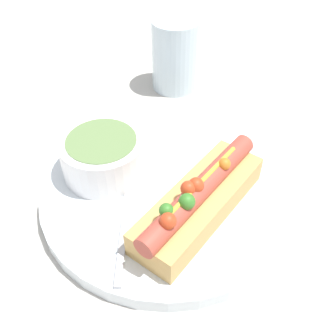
# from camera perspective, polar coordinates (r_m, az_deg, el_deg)

# --- Properties ---
(ground_plane) EXTENTS (4.00, 4.00, 0.00)m
(ground_plane) POSITION_cam_1_polar(r_m,az_deg,el_deg) (0.47, 0.00, -3.98)
(ground_plane) COLOR #BCB7AD
(dinner_plate) EXTENTS (0.30, 0.30, 0.02)m
(dinner_plate) POSITION_cam_1_polar(r_m,az_deg,el_deg) (0.47, 0.00, -3.22)
(dinner_plate) COLOR white
(dinner_plate) RESTS_ON ground_plane
(hot_dog) EXTENTS (0.19, 0.08, 0.06)m
(hot_dog) POSITION_cam_1_polar(r_m,az_deg,el_deg) (0.42, 4.51, -4.66)
(hot_dog) COLOR tan
(hot_dog) RESTS_ON dinner_plate
(soup_bowl) EXTENTS (0.10, 0.10, 0.05)m
(soup_bowl) POSITION_cam_1_polar(r_m,az_deg,el_deg) (0.47, -9.39, 1.95)
(soup_bowl) COLOR white
(soup_bowl) RESTS_ON dinner_plate
(spoon) EXTENTS (0.13, 0.12, 0.01)m
(spoon) POSITION_cam_1_polar(r_m,az_deg,el_deg) (0.45, -5.82, -3.51)
(spoon) COLOR #B7B7BC
(spoon) RESTS_ON dinner_plate
(drinking_glass) EXTENTS (0.07, 0.07, 0.11)m
(drinking_glass) POSITION_cam_1_polar(r_m,az_deg,el_deg) (0.64, 1.06, 16.10)
(drinking_glass) COLOR silver
(drinking_glass) RESTS_ON ground_plane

